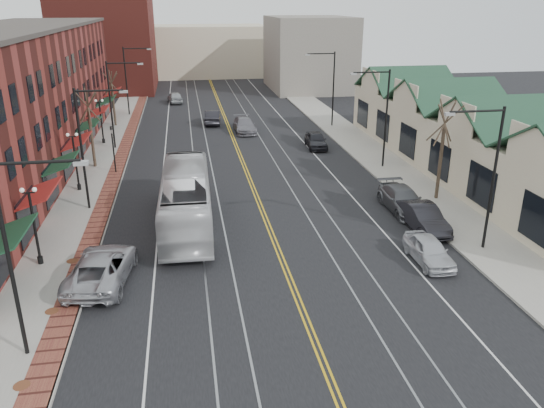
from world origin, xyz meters
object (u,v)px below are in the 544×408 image
object	(u,v)px
transit_bus	(186,199)
parked_car_c	(403,200)
parked_car_a	(429,250)
parked_car_d	(316,140)
parked_suv	(102,267)
parked_car_b	(423,218)

from	to	relation	value
transit_bus	parked_car_c	distance (m)	14.33
parked_car_a	parked_car_d	bearing A→B (deg)	90.73
parked_car_a	parked_car_c	distance (m)	7.57
parked_suv	parked_car_a	world-z (taller)	parked_suv
parked_car_b	parked_car_c	bearing A→B (deg)	89.09
parked_suv	transit_bus	bearing A→B (deg)	-115.53
transit_bus	parked_car_c	bearing A→B (deg)	-178.42
parked_suv	parked_car_b	distance (m)	18.93
parked_suv	parked_car_c	size ratio (longest dim) A/B	1.11
parked_car_a	parked_car_c	world-z (taller)	parked_car_c
parked_car_d	parked_car_c	bearing A→B (deg)	-79.95
parked_car_a	parked_car_b	distance (m)	4.45
transit_bus	parked_suv	distance (m)	8.00
parked_car_b	parked_car_c	distance (m)	3.24
parked_car_c	parked_car_b	bearing A→B (deg)	-90.08
transit_bus	parked_car_b	distance (m)	14.67
parked_car_c	parked_car_a	bearing A→B (deg)	-101.89
transit_bus	parked_car_d	size ratio (longest dim) A/B	2.80
transit_bus	parked_suv	size ratio (longest dim) A/B	2.10
transit_bus	parked_car_b	bearing A→B (deg)	168.78
parked_car_b	parked_car_d	distance (m)	20.19
parked_car_c	parked_car_d	bearing A→B (deg)	96.01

